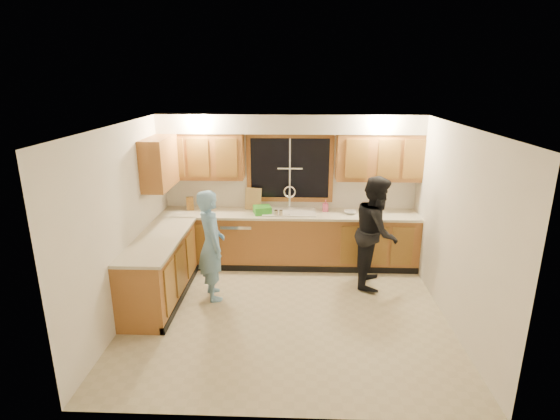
# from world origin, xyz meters

# --- Properties ---
(floor) EXTENTS (4.20, 4.20, 0.00)m
(floor) POSITION_xyz_m (0.00, 0.00, 0.00)
(floor) COLOR #BCB090
(floor) RESTS_ON ground
(ceiling) EXTENTS (4.20, 4.20, 0.00)m
(ceiling) POSITION_xyz_m (0.00, 0.00, 2.50)
(ceiling) COLOR white
(wall_back) EXTENTS (4.20, 0.00, 4.20)m
(wall_back) POSITION_xyz_m (0.00, 1.90, 1.25)
(wall_back) COLOR silver
(wall_back) RESTS_ON ground
(wall_left) EXTENTS (0.00, 3.80, 3.80)m
(wall_left) POSITION_xyz_m (-2.10, 0.00, 1.25)
(wall_left) COLOR silver
(wall_left) RESTS_ON ground
(wall_right) EXTENTS (0.00, 3.80, 3.80)m
(wall_right) POSITION_xyz_m (2.10, 0.00, 1.25)
(wall_right) COLOR silver
(wall_right) RESTS_ON ground
(base_cabinets_back) EXTENTS (4.20, 0.60, 0.88)m
(base_cabinets_back) POSITION_xyz_m (0.00, 1.60, 0.44)
(base_cabinets_back) COLOR #9D622D
(base_cabinets_back) RESTS_ON ground
(base_cabinets_left) EXTENTS (0.60, 1.90, 0.88)m
(base_cabinets_left) POSITION_xyz_m (-1.80, 0.35, 0.44)
(base_cabinets_left) COLOR #9D622D
(base_cabinets_left) RESTS_ON ground
(countertop_back) EXTENTS (4.20, 0.63, 0.04)m
(countertop_back) POSITION_xyz_m (0.00, 1.58, 0.90)
(countertop_back) COLOR beige
(countertop_back) RESTS_ON base_cabinets_back
(countertop_left) EXTENTS (0.63, 1.90, 0.04)m
(countertop_left) POSITION_xyz_m (-1.79, 0.35, 0.90)
(countertop_left) COLOR beige
(countertop_left) RESTS_ON base_cabinets_left
(upper_cabinets_left) EXTENTS (1.35, 0.33, 0.75)m
(upper_cabinets_left) POSITION_xyz_m (-1.43, 1.73, 1.83)
(upper_cabinets_left) COLOR #9D622D
(upper_cabinets_left) RESTS_ON wall_back
(upper_cabinets_right) EXTENTS (1.35, 0.33, 0.75)m
(upper_cabinets_right) POSITION_xyz_m (1.43, 1.73, 1.83)
(upper_cabinets_right) COLOR #9D622D
(upper_cabinets_right) RESTS_ON wall_back
(upper_cabinets_return) EXTENTS (0.33, 0.90, 0.75)m
(upper_cabinets_return) POSITION_xyz_m (-1.94, 1.12, 1.83)
(upper_cabinets_return) COLOR #9D622D
(upper_cabinets_return) RESTS_ON wall_left
(soffit) EXTENTS (4.20, 0.35, 0.30)m
(soffit) POSITION_xyz_m (0.00, 1.72, 2.35)
(soffit) COLOR silver
(soffit) RESTS_ON wall_back
(window_frame) EXTENTS (1.44, 0.03, 1.14)m
(window_frame) POSITION_xyz_m (0.00, 1.89, 1.60)
(window_frame) COLOR black
(window_frame) RESTS_ON wall_back
(sink) EXTENTS (0.86, 0.52, 0.57)m
(sink) POSITION_xyz_m (0.00, 1.60, 0.86)
(sink) COLOR silver
(sink) RESTS_ON countertop_back
(dishwasher) EXTENTS (0.60, 0.56, 0.82)m
(dishwasher) POSITION_xyz_m (-0.85, 1.59, 0.41)
(dishwasher) COLOR white
(dishwasher) RESTS_ON floor
(stove) EXTENTS (0.58, 0.75, 0.90)m
(stove) POSITION_xyz_m (-1.80, -0.22, 0.45)
(stove) COLOR white
(stove) RESTS_ON floor
(man) EXTENTS (0.57, 0.68, 1.59)m
(man) POSITION_xyz_m (-1.07, 0.43, 0.79)
(man) COLOR #70A6D5
(man) RESTS_ON floor
(woman) EXTENTS (0.80, 0.94, 1.69)m
(woman) POSITION_xyz_m (1.31, 0.94, 0.84)
(woman) COLOR black
(woman) RESTS_ON floor
(knife_block) EXTENTS (0.13, 0.12, 0.21)m
(knife_block) POSITION_xyz_m (-1.66, 1.71, 1.03)
(knife_block) COLOR olive
(knife_block) RESTS_ON countertop_back
(cutting_board) EXTENTS (0.29, 0.16, 0.36)m
(cutting_board) POSITION_xyz_m (-0.61, 1.76, 1.10)
(cutting_board) COLOR tan
(cutting_board) RESTS_ON countertop_back
(dish_crate) EXTENTS (0.32, 0.31, 0.13)m
(dish_crate) POSITION_xyz_m (-0.44, 1.52, 0.98)
(dish_crate) COLOR #2F8E24
(dish_crate) RESTS_ON countertop_back
(soap_bottle) EXTENTS (0.09, 0.09, 0.19)m
(soap_bottle) POSITION_xyz_m (0.60, 1.70, 1.02)
(soap_bottle) COLOR #DD547F
(soap_bottle) RESTS_ON countertop_back
(bowl) EXTENTS (0.23, 0.23, 0.05)m
(bowl) POSITION_xyz_m (0.99, 1.58, 0.94)
(bowl) COLOR silver
(bowl) RESTS_ON countertop_back
(can_left) EXTENTS (0.08, 0.08, 0.11)m
(can_left) POSITION_xyz_m (-0.21, 1.39, 0.97)
(can_left) COLOR beige
(can_left) RESTS_ON countertop_back
(can_right) EXTENTS (0.06, 0.06, 0.11)m
(can_right) POSITION_xyz_m (-0.13, 1.38, 0.97)
(can_right) COLOR beige
(can_right) RESTS_ON countertop_back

